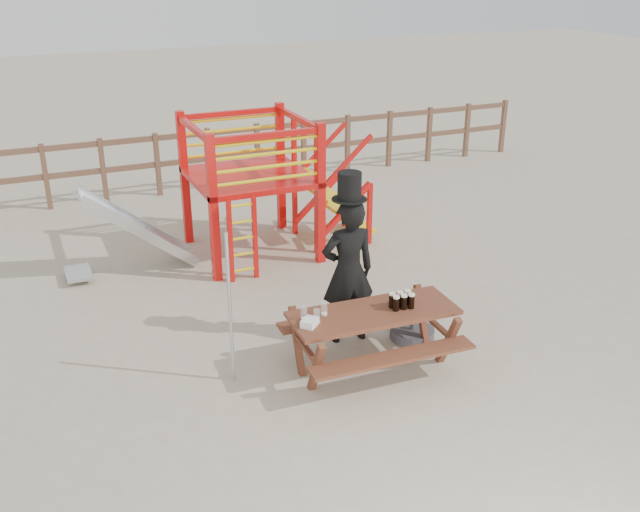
{
  "coord_description": "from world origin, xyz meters",
  "views": [
    {
      "loc": [
        -3.01,
        -6.19,
        4.25
      ],
      "look_at": [
        0.1,
        0.8,
        1.01
      ],
      "focal_mm": 40.0,
      "sensor_mm": 36.0,
      "label": 1
    }
  ],
  "objects": [
    {
      "name": "man_with_hat",
      "position": [
        0.34,
        0.54,
        0.93
      ],
      "size": [
        0.67,
        0.47,
        2.07
      ],
      "rotation": [
        0.0,
        0.0,
        3.05
      ],
      "color": "black",
      "rests_on": "ground"
    },
    {
      "name": "back_fence",
      "position": [
        0.0,
        7.0,
        0.74
      ],
      "size": [
        15.09,
        0.09,
        1.2
      ],
      "color": "brown",
      "rests_on": "ground"
    },
    {
      "name": "picnic_table",
      "position": [
        0.3,
        -0.17,
        0.45
      ],
      "size": [
        1.89,
        1.35,
        0.71
      ],
      "rotation": [
        0.0,
        0.0,
        -0.05
      ],
      "color": "brown",
      "rests_on": "ground"
    },
    {
      "name": "paper_bag",
      "position": [
        -0.46,
        -0.2,
        0.75
      ],
      "size": [
        0.23,
        0.23,
        0.08
      ],
      "primitive_type": "cube",
      "rotation": [
        0.0,
        0.0,
        0.75
      ],
      "color": "white",
      "rests_on": "picnic_table"
    },
    {
      "name": "metal_pole",
      "position": [
        -1.18,
        0.21,
        0.86
      ],
      "size": [
        0.04,
        0.04,
        1.72
      ],
      "primitive_type": "cylinder",
      "color": "#B2B2B7",
      "rests_on": "ground"
    },
    {
      "name": "stout_pints",
      "position": [
        0.62,
        -0.22,
        0.79
      ],
      "size": [
        0.26,
        0.17,
        0.17
      ],
      "color": "black",
      "rests_on": "picnic_table"
    },
    {
      "name": "parasol_base",
      "position": [
        1.06,
        0.23,
        0.06
      ],
      "size": [
        0.53,
        0.53,
        0.23
      ],
      "color": "#3C3C42",
      "rests_on": "ground"
    },
    {
      "name": "empty_glasses",
      "position": [
        -0.35,
        -0.07,
        0.78
      ],
      "size": [
        0.31,
        0.2,
        0.15
      ],
      "color": "silver",
      "rests_on": "picnic_table"
    },
    {
      "name": "ground",
      "position": [
        0.0,
        0.0,
        0.0
      ],
      "size": [
        60.0,
        60.0,
        0.0
      ],
      "primitive_type": "plane",
      "color": "tan",
      "rests_on": "ground"
    },
    {
      "name": "playground_fort",
      "position": [
        0.12,
        3.58,
        1.07
      ],
      "size": [
        4.71,
        1.84,
        2.1
      ],
      "color": "red",
      "rests_on": "ground"
    }
  ]
}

